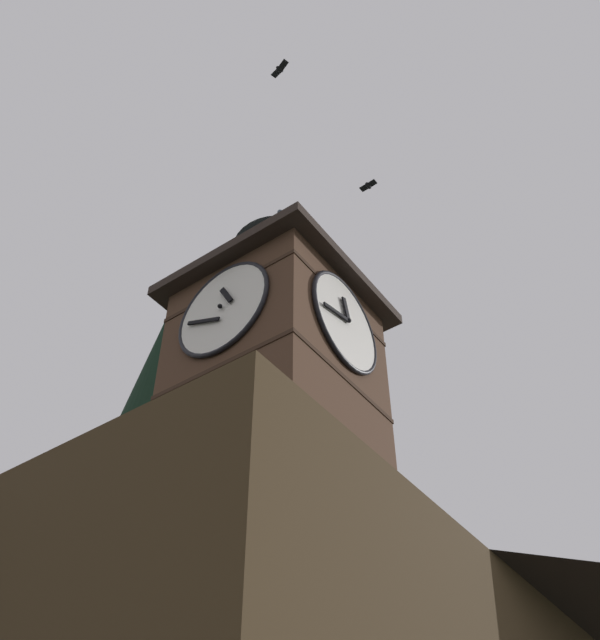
{
  "coord_description": "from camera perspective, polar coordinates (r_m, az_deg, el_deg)",
  "views": [
    {
      "loc": [
        11.57,
        6.74,
        1.24
      ],
      "look_at": [
        1.43,
        -0.57,
        12.89
      ],
      "focal_mm": 42.21,
      "sensor_mm": 36.0,
      "label": 1
    }
  ],
  "objects": [
    {
      "name": "flying_bird_high",
      "position": [
        21.31,
        -1.55,
        18.48
      ],
      "size": [
        0.31,
        0.61,
        0.13
      ],
      "color": "black"
    },
    {
      "name": "clock_tower",
      "position": [
        16.09,
        -1.84,
        -3.94
      ],
      "size": [
        4.21,
        4.21,
        9.3
      ],
      "color": "#4C3323",
      "rests_on": "building_main"
    },
    {
      "name": "flying_bird_low",
      "position": [
        25.11,
        5.2,
        10.11
      ],
      "size": [
        0.29,
        0.59,
        0.16
      ],
      "color": "black"
    }
  ]
}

